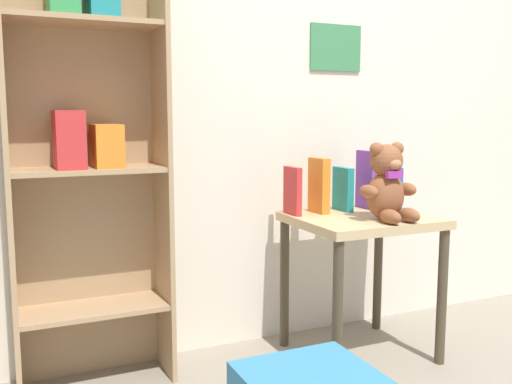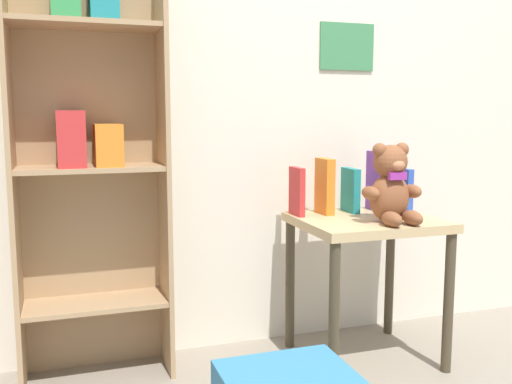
{
  "view_description": "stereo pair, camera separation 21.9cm",
  "coord_description": "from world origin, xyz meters",
  "px_view_note": "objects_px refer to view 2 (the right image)",
  "views": [
    {
      "loc": [
        -1.12,
        -0.94,
        1.0
      ],
      "look_at": [
        -0.23,
        1.04,
        0.71
      ],
      "focal_mm": 40.0,
      "sensor_mm": 36.0,
      "label": 1
    },
    {
      "loc": [
        -0.92,
        -1.02,
        1.0
      ],
      "look_at": [
        -0.23,
        1.04,
        0.71
      ],
      "focal_mm": 40.0,
      "sensor_mm": 36.0,
      "label": 2
    }
  ],
  "objects_px": {
    "bookshelf_side": "(89,142)",
    "book_standing_purple": "(375,181)",
    "teddy_bear": "(391,186)",
    "book_standing_red": "(297,191)",
    "book_standing_orange": "(325,186)",
    "display_table": "(366,241)",
    "book_standing_teal": "(350,190)",
    "book_standing_blue": "(402,189)"
  },
  "relations": [
    {
      "from": "display_table",
      "to": "book_standing_purple",
      "type": "height_order",
      "value": "book_standing_purple"
    },
    {
      "from": "book_standing_red",
      "to": "book_standing_orange",
      "type": "height_order",
      "value": "book_standing_orange"
    },
    {
      "from": "book_standing_teal",
      "to": "book_standing_blue",
      "type": "bearing_deg",
      "value": 0.65
    },
    {
      "from": "book_standing_orange",
      "to": "teddy_bear",
      "type": "bearing_deg",
      "value": -58.17
    },
    {
      "from": "bookshelf_side",
      "to": "teddy_bear",
      "type": "distance_m",
      "value": 1.16
    },
    {
      "from": "book_standing_orange",
      "to": "display_table",
      "type": "bearing_deg",
      "value": -48.79
    },
    {
      "from": "book_standing_teal",
      "to": "book_standing_purple",
      "type": "distance_m",
      "value": 0.13
    },
    {
      "from": "book_standing_teal",
      "to": "book_standing_orange",
      "type": "bearing_deg",
      "value": -175.09
    },
    {
      "from": "display_table",
      "to": "book_standing_purple",
      "type": "bearing_deg",
      "value": 51.36
    },
    {
      "from": "bookshelf_side",
      "to": "book_standing_red",
      "type": "distance_m",
      "value": 0.84
    },
    {
      "from": "teddy_bear",
      "to": "book_standing_blue",
      "type": "height_order",
      "value": "teddy_bear"
    },
    {
      "from": "book_standing_red",
      "to": "display_table",
      "type": "bearing_deg",
      "value": -30.15
    },
    {
      "from": "book_standing_orange",
      "to": "book_standing_blue",
      "type": "distance_m",
      "value": 0.37
    },
    {
      "from": "teddy_bear",
      "to": "book_standing_blue",
      "type": "bearing_deg",
      "value": 50.12
    },
    {
      "from": "book_standing_orange",
      "to": "book_standing_teal",
      "type": "distance_m",
      "value": 0.13
    },
    {
      "from": "bookshelf_side",
      "to": "book_standing_purple",
      "type": "bearing_deg",
      "value": -3.12
    },
    {
      "from": "book_standing_orange",
      "to": "book_standing_blue",
      "type": "relative_size",
      "value": 1.29
    },
    {
      "from": "book_standing_purple",
      "to": "book_standing_teal",
      "type": "bearing_deg",
      "value": -175.05
    },
    {
      "from": "book_standing_teal",
      "to": "book_standing_blue",
      "type": "height_order",
      "value": "book_standing_teal"
    },
    {
      "from": "book_standing_orange",
      "to": "book_standing_teal",
      "type": "relative_size",
      "value": 1.24
    },
    {
      "from": "teddy_bear",
      "to": "book_standing_orange",
      "type": "distance_m",
      "value": 0.3
    },
    {
      "from": "display_table",
      "to": "bookshelf_side",
      "type": "bearing_deg",
      "value": 168.33
    },
    {
      "from": "bookshelf_side",
      "to": "book_standing_teal",
      "type": "relative_size",
      "value": 8.62
    },
    {
      "from": "display_table",
      "to": "book_standing_blue",
      "type": "xyz_separation_m",
      "value": [
        0.25,
        0.14,
        0.19
      ]
    },
    {
      "from": "book_standing_teal",
      "to": "book_standing_purple",
      "type": "bearing_deg",
      "value": 6.13
    },
    {
      "from": "book_standing_red",
      "to": "book_standing_purple",
      "type": "distance_m",
      "value": 0.37
    },
    {
      "from": "teddy_bear",
      "to": "book_standing_red",
      "type": "xyz_separation_m",
      "value": [
        -0.28,
        0.26,
        -0.04
      ]
    },
    {
      "from": "book_standing_teal",
      "to": "book_standing_blue",
      "type": "distance_m",
      "value": 0.25
    },
    {
      "from": "book_standing_red",
      "to": "book_standing_orange",
      "type": "bearing_deg",
      "value": -1.65
    },
    {
      "from": "book_standing_purple",
      "to": "book_standing_blue",
      "type": "relative_size",
      "value": 1.42
    },
    {
      "from": "bookshelf_side",
      "to": "book_standing_blue",
      "type": "bearing_deg",
      "value": -3.52
    },
    {
      "from": "display_table",
      "to": "book_standing_blue",
      "type": "relative_size",
      "value": 3.29
    },
    {
      "from": "display_table",
      "to": "book_standing_purple",
      "type": "xyz_separation_m",
      "value": [
        0.12,
        0.15,
        0.23
      ]
    },
    {
      "from": "book_standing_red",
      "to": "book_standing_blue",
      "type": "distance_m",
      "value": 0.49
    },
    {
      "from": "book_standing_teal",
      "to": "book_standing_blue",
      "type": "xyz_separation_m",
      "value": [
        0.25,
        -0.01,
        -0.0
      ]
    },
    {
      "from": "book_standing_teal",
      "to": "book_standing_blue",
      "type": "relative_size",
      "value": 1.04
    },
    {
      "from": "display_table",
      "to": "book_standing_teal",
      "type": "xyz_separation_m",
      "value": [
        0.0,
        0.15,
        0.19
      ]
    },
    {
      "from": "book_standing_orange",
      "to": "book_standing_purple",
      "type": "distance_m",
      "value": 0.25
    },
    {
      "from": "book_standing_red",
      "to": "teddy_bear",
      "type": "bearing_deg",
      "value": -42.34
    },
    {
      "from": "teddy_bear",
      "to": "book_standing_teal",
      "type": "xyz_separation_m",
      "value": [
        -0.04,
        0.26,
        -0.05
      ]
    },
    {
      "from": "book_standing_red",
      "to": "book_standing_teal",
      "type": "relative_size",
      "value": 1.06
    },
    {
      "from": "teddy_bear",
      "to": "bookshelf_side",
      "type": "bearing_deg",
      "value": 163.03
    }
  ]
}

